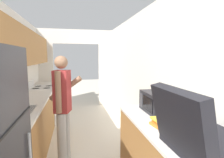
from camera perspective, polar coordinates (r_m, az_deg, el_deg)
wall_left at (r=3.16m, az=-31.41°, el=3.51°), size 0.38×7.59×2.50m
wall_right at (r=2.92m, az=14.20°, el=-0.49°), size 0.06×7.59×2.50m
wall_far_with_doorway at (r=5.82m, az=-11.47°, el=5.01°), size 2.75×0.06×2.50m
counter_left at (r=3.58m, az=-24.77°, el=-12.74°), size 0.62×3.99×0.89m
range_oven at (r=4.72m, az=-21.54°, el=-7.74°), size 0.66×0.75×1.03m
person at (r=2.71m, az=-15.79°, el=-9.00°), size 0.53×0.44×1.65m
suitcase at (r=1.52m, az=25.85°, el=-16.08°), size 0.56×0.63×0.52m
microwave at (r=2.44m, az=14.64°, el=-7.34°), size 0.34×0.50×0.27m
book_stack at (r=1.99m, az=17.07°, el=-13.67°), size 0.27×0.29×0.08m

